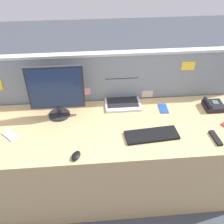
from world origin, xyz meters
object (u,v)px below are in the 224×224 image
tv_remote (216,138)px  keyboard_main (152,135)px  desktop_monitor (56,90)px  cell_phone_silver_slab (10,135)px  computer_mouse_right_hand (76,156)px  cell_phone_blue_case (163,108)px  desk_phone (213,105)px  laptop (122,96)px

tv_remote → keyboard_main: bearing=166.9°
desktop_monitor → cell_phone_silver_slab: size_ratio=3.34×
computer_mouse_right_hand → cell_phone_silver_slab: size_ratio=0.70×
keyboard_main → tv_remote: (0.50, -0.08, -0.00)m
cell_phone_blue_case → desk_phone: bearing=-1.8°
tv_remote → laptop: bearing=134.8°
computer_mouse_right_hand → tv_remote: 1.11m
desktop_monitor → laptop: bearing=15.8°
desktop_monitor → laptop: (0.58, 0.16, -0.20)m
keyboard_main → cell_phone_silver_slab: (-1.14, 0.11, -0.01)m
desk_phone → cell_phone_silver_slab: desk_phone is taller
desktop_monitor → cell_phone_blue_case: size_ratio=3.37×
laptop → keyboard_main: 0.55m
keyboard_main → computer_mouse_right_hand: size_ratio=4.28×
desktop_monitor → tv_remote: 1.35m
keyboard_main → desk_phone: bearing=22.7°
desktop_monitor → keyboard_main: (0.76, -0.35, -0.25)m
laptop → desk_phone: laptop is taller
cell_phone_blue_case → cell_phone_silver_slab: same height
laptop → desktop_monitor: bearing=-164.2°
laptop → desk_phone: size_ratio=1.93×
desk_phone → tv_remote: (-0.13, -0.41, -0.02)m
laptop → desk_phone: bearing=-12.8°
desk_phone → tv_remote: size_ratio=1.00×
cell_phone_blue_case → cell_phone_silver_slab: 1.34m
laptop → computer_mouse_right_hand: 0.81m
tv_remote → cell_phone_silver_slab: bearing=169.3°
desktop_monitor → keyboard_main: size_ratio=1.12×
desk_phone → cell_phone_blue_case: 0.45m
laptop → tv_remote: bearing=-41.0°
laptop → cell_phone_silver_slab: 1.04m
keyboard_main → cell_phone_blue_case: (0.18, 0.35, -0.01)m
desk_phone → keyboard_main: bearing=-152.4°
laptop → cell_phone_silver_slab: (-0.96, -0.41, -0.05)m
computer_mouse_right_hand → tv_remote: (1.10, 0.10, -0.01)m
desktop_monitor → desk_phone: 1.41m
cell_phone_silver_slab → desk_phone: bearing=-36.8°
computer_mouse_right_hand → desktop_monitor: bearing=128.7°
laptop → cell_phone_blue_case: laptop is taller
cell_phone_blue_case → tv_remote: tv_remote is taller
desktop_monitor → tv_remote: bearing=-18.8°
keyboard_main → cell_phone_blue_case: bearing=57.9°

